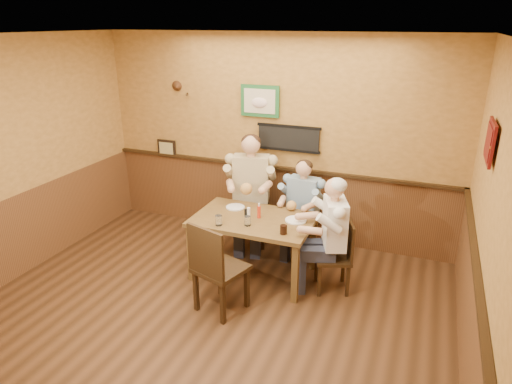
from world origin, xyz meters
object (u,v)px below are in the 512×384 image
at_px(chair_back_right, 302,224).
at_px(pepper_shaker, 246,212).
at_px(water_glass_mid, 248,221).
at_px(cola_tumbler, 284,230).
at_px(chair_back_left, 251,210).
at_px(water_glass_left, 219,220).
at_px(salt_shaker, 249,212).
at_px(chair_near_side, 221,266).
at_px(diner_white_elder, 334,241).
at_px(hot_sauce_bottle, 259,211).
at_px(chair_right_end, 333,256).
at_px(diner_blue_polo, 303,212).
at_px(diner_tan_shirt, 251,196).
at_px(dining_table, 254,225).

relative_size(chair_back_right, pepper_shaker, 9.96).
relative_size(water_glass_mid, cola_tumbler, 1.10).
bearing_deg(chair_back_left, pepper_shaker, -87.38).
relative_size(water_glass_left, salt_shaker, 1.18).
height_order(chair_near_side, water_glass_mid, chair_near_side).
bearing_deg(water_glass_mid, diner_white_elder, 14.45).
distance_m(chair_back_left, hot_sauce_bottle, 0.91).
xyz_separation_m(chair_right_end, water_glass_left, (-1.25, -0.35, 0.38)).
height_order(chair_near_side, water_glass_left, chair_near_side).
bearing_deg(diner_blue_polo, pepper_shaker, -117.56).
bearing_deg(diner_blue_polo, water_glass_mid, -104.34).
relative_size(chair_near_side, hot_sauce_bottle, 6.15).
xyz_separation_m(chair_back_right, pepper_shaker, (-0.50, -0.75, 0.39)).
relative_size(chair_near_side, pepper_shaker, 12.66).
bearing_deg(hot_sauce_bottle, diner_tan_shirt, 118.09).
height_order(diner_blue_polo, diner_white_elder, diner_white_elder).
relative_size(chair_back_left, diner_white_elder, 0.80).
bearing_deg(water_glass_mid, chair_right_end, 14.45).
distance_m(diner_tan_shirt, pepper_shaker, 0.78).
bearing_deg(chair_near_side, chair_right_end, -123.99).
height_order(water_glass_left, cola_tumbler, water_glass_left).
height_order(diner_tan_shirt, diner_white_elder, diner_tan_shirt).
xyz_separation_m(dining_table, cola_tumbler, (0.46, -0.28, 0.14)).
bearing_deg(salt_shaker, diner_tan_shirt, 109.67).
distance_m(chair_back_right, chair_near_side, 1.63).
distance_m(water_glass_left, hot_sauce_bottle, 0.50).
relative_size(dining_table, diner_tan_shirt, 1.01).
relative_size(diner_tan_shirt, diner_blue_polo, 1.21).
distance_m(chair_right_end, hot_sauce_bottle, 0.99).
bearing_deg(water_glass_left, chair_right_end, 15.87).
xyz_separation_m(water_glass_left, pepper_shaker, (0.18, 0.36, -0.02)).
bearing_deg(dining_table, chair_near_side, -93.98).
bearing_deg(chair_back_right, diner_blue_polo, 0.00).
xyz_separation_m(cola_tumbler, salt_shaker, (-0.54, 0.32, -0.00)).
bearing_deg(chair_right_end, diner_white_elder, 0.00).
xyz_separation_m(chair_near_side, water_glass_left, (-0.24, 0.46, 0.30)).
relative_size(chair_right_end, salt_shaker, 8.46).
height_order(chair_near_side, salt_shaker, chair_near_side).
bearing_deg(chair_near_side, pepper_shaker, -68.79).
bearing_deg(water_glass_left, chair_back_left, 92.52).
height_order(diner_tan_shirt, cola_tumbler, diner_tan_shirt).
relative_size(diner_white_elder, water_glass_left, 10.23).
height_order(chair_back_right, chair_near_side, chair_near_side).
height_order(chair_back_left, chair_back_right, chair_back_left).
distance_m(chair_near_side, diner_tan_shirt, 1.60).
bearing_deg(water_glass_left, chair_near_side, -62.63).
bearing_deg(chair_back_left, cola_tumbler, -67.15).
bearing_deg(diner_white_elder, diner_blue_polo, -163.41).
relative_size(diner_tan_shirt, cola_tumbler, 13.70).
relative_size(chair_back_left, pepper_shaker, 12.02).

